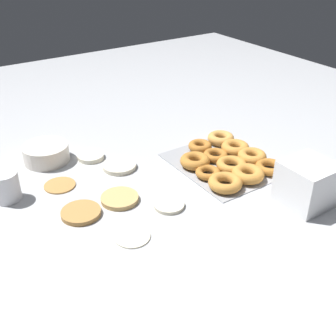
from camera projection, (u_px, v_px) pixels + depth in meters
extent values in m
plane|color=#B2B5BA|center=(142.00, 183.00, 1.31)|extent=(3.00, 3.00, 0.00)
cylinder|color=#B27F42|center=(60.00, 185.00, 1.29)|extent=(0.10, 0.10, 0.01)
cylinder|color=beige|center=(119.00, 166.00, 1.39)|extent=(0.11, 0.11, 0.01)
cylinder|color=#B27F42|center=(81.00, 213.00, 1.16)|extent=(0.11, 0.11, 0.01)
cylinder|color=silver|center=(91.00, 156.00, 1.44)|extent=(0.09, 0.09, 0.02)
cylinder|color=beige|center=(132.00, 236.00, 1.08)|extent=(0.09, 0.09, 0.01)
cylinder|color=beige|center=(168.00, 205.00, 1.20)|extent=(0.09, 0.09, 0.01)
cylinder|color=tan|center=(120.00, 199.00, 1.22)|extent=(0.11, 0.11, 0.01)
cube|color=#93969B|center=(223.00, 164.00, 1.41)|extent=(0.35, 0.30, 0.01)
torus|color=#AD6B28|center=(269.00, 167.00, 1.36)|extent=(0.09, 0.09, 0.03)
torus|color=#C68438|center=(252.00, 156.00, 1.42)|extent=(0.10, 0.10, 0.03)
torus|color=#C68438|center=(235.00, 148.00, 1.47)|extent=(0.10, 0.10, 0.03)
torus|color=#D19347|center=(221.00, 138.00, 1.54)|extent=(0.10, 0.10, 0.03)
torus|color=#C68438|center=(248.00, 174.00, 1.31)|extent=(0.10, 0.10, 0.03)
torus|color=#C68438|center=(231.00, 165.00, 1.37)|extent=(0.10, 0.10, 0.03)
torus|color=#AD6B28|center=(215.00, 155.00, 1.43)|extent=(0.08, 0.08, 0.02)
torus|color=#AD6B28|center=(200.00, 146.00, 1.49)|extent=(0.08, 0.08, 0.03)
torus|color=#C68438|center=(225.00, 183.00, 1.27)|extent=(0.10, 0.10, 0.03)
torus|color=#AD6B28|center=(208.00, 173.00, 1.33)|extent=(0.08, 0.08, 0.02)
torus|color=#B7752D|center=(195.00, 161.00, 1.39)|extent=(0.10, 0.10, 0.03)
cylinder|color=silver|center=(46.00, 153.00, 1.42)|extent=(0.15, 0.15, 0.06)
cube|color=white|center=(304.00, 199.00, 1.21)|extent=(0.14, 0.14, 0.03)
cube|color=white|center=(305.00, 191.00, 1.20)|extent=(0.14, 0.14, 0.03)
cube|color=white|center=(307.00, 184.00, 1.19)|extent=(0.14, 0.14, 0.03)
cube|color=white|center=(308.00, 176.00, 1.17)|extent=(0.14, 0.14, 0.03)
cube|color=white|center=(310.00, 168.00, 1.16)|extent=(0.14, 0.14, 0.03)
cylinder|color=white|center=(6.00, 186.00, 1.21)|extent=(0.08, 0.08, 0.09)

